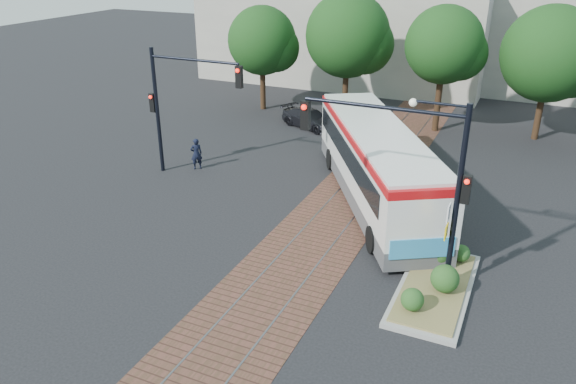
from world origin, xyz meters
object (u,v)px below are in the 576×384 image
city_bus (376,161)px  parked_car (310,118)px  traffic_island (437,281)px  signal_pole_left (176,96)px  officer (196,154)px  signal_pole_main (419,165)px

city_bus → parked_car: 10.78m
traffic_island → signal_pole_left: size_ratio=0.87×
signal_pole_left → officer: size_ratio=3.81×
city_bus → traffic_island: 7.17m
signal_pole_main → city_bus: bearing=116.5°
city_bus → signal_pole_main: (2.88, -5.78, 2.33)m
parked_car → traffic_island: bearing=-121.6°
signal_pole_main → traffic_island: bearing=-5.4°
officer → traffic_island: bearing=111.3°
officer → city_bus: bearing=136.0°
signal_pole_left → city_bus: bearing=6.0°
city_bus → traffic_island: (3.84, -5.87, -1.49)m
city_bus → signal_pole_left: (-9.35, -0.98, 2.04)m
traffic_island → signal_pole_main: 3.95m
signal_pole_main → parked_car: size_ratio=1.54×
signal_pole_left → officer: 3.22m
city_bus → signal_pole_main: signal_pole_main is taller
traffic_island → signal_pole_main: signal_pole_main is taller
parked_car → officer: bearing=-173.8°
city_bus → officer: 9.11m
traffic_island → signal_pole_main: (-0.96, 0.09, 3.83)m
signal_pole_left → officer: signal_pole_left is taller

